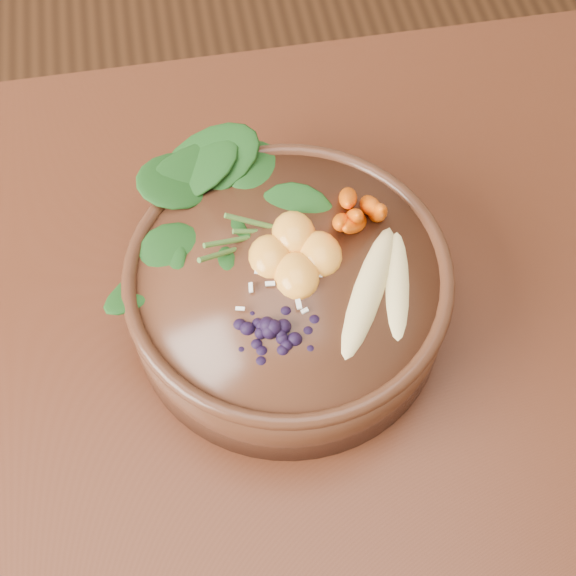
% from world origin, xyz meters
% --- Properties ---
extents(dining_table, '(1.60, 0.90, 0.75)m').
position_xyz_m(dining_table, '(0.00, 0.00, 0.66)').
color(dining_table, '#331C0C').
rests_on(dining_table, ground).
extents(stoneware_bowl, '(0.35, 0.35, 0.07)m').
position_xyz_m(stoneware_bowl, '(0.12, 0.12, 0.79)').
color(stoneware_bowl, '#472819').
rests_on(stoneware_bowl, dining_table).
extents(kale_heap, '(0.22, 0.21, 0.04)m').
position_xyz_m(kale_heap, '(0.11, 0.19, 0.84)').
color(kale_heap, '#1A4716').
rests_on(kale_heap, stoneware_bowl).
extents(carrot_cluster, '(0.07, 0.07, 0.07)m').
position_xyz_m(carrot_cluster, '(0.19, 0.17, 0.86)').
color(carrot_cluster, '#F15A03').
rests_on(carrot_cluster, stoneware_bowl).
extents(banana_halves, '(0.10, 0.14, 0.03)m').
position_xyz_m(banana_halves, '(0.19, 0.10, 0.83)').
color(banana_halves, '#E0CC84').
rests_on(banana_halves, stoneware_bowl).
extents(mandarin_cluster, '(0.10, 0.11, 0.03)m').
position_xyz_m(mandarin_cluster, '(0.13, 0.14, 0.83)').
color(mandarin_cluster, orange).
rests_on(mandarin_cluster, stoneware_bowl).
extents(blueberry_pile, '(0.15, 0.13, 0.04)m').
position_xyz_m(blueberry_pile, '(0.10, 0.07, 0.84)').
color(blueberry_pile, black).
rests_on(blueberry_pile, stoneware_bowl).
extents(coconut_flakes, '(0.10, 0.09, 0.01)m').
position_xyz_m(coconut_flakes, '(0.12, 0.11, 0.82)').
color(coconut_flakes, white).
rests_on(coconut_flakes, stoneware_bowl).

